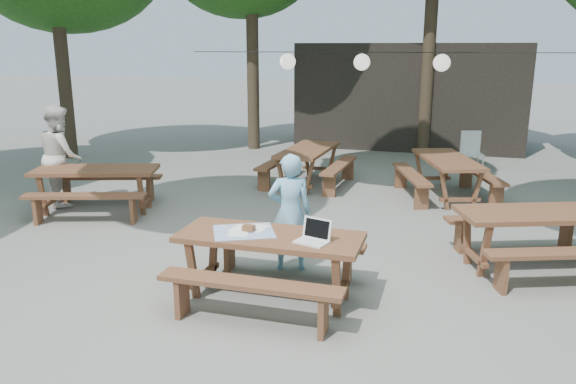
% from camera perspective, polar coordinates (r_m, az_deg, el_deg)
% --- Properties ---
extents(ground, '(80.00, 80.00, 0.00)m').
position_cam_1_polar(ground, '(6.67, 0.29, -9.50)').
color(ground, '#61615C').
rests_on(ground, ground).
extents(pavilion, '(6.00, 3.00, 2.80)m').
position_cam_1_polar(pavilion, '(16.45, 12.35, 9.67)').
color(pavilion, black).
rests_on(pavilion, ground).
extents(main_picnic_table, '(2.00, 1.58, 0.75)m').
position_cam_1_polar(main_picnic_table, '(6.22, -1.83, -7.49)').
color(main_picnic_table, brown).
rests_on(main_picnic_table, ground).
extents(picnic_table_nw, '(2.29, 2.08, 0.75)m').
position_cam_1_polar(picnic_table_nw, '(9.96, -18.82, 0.25)').
color(picnic_table_nw, brown).
rests_on(picnic_table_nw, ground).
extents(picnic_table_ne, '(2.33, 2.14, 0.75)m').
position_cam_1_polar(picnic_table_ne, '(7.70, 24.08, -4.38)').
color(picnic_table_ne, brown).
rests_on(picnic_table_ne, ground).
extents(picnic_table_far_w, '(1.68, 2.04, 0.75)m').
position_cam_1_polar(picnic_table_far_w, '(11.26, 2.02, 2.64)').
color(picnic_table_far_w, brown).
rests_on(picnic_table_far_w, ground).
extents(picnic_table_far_e, '(2.10, 2.30, 0.75)m').
position_cam_1_polar(picnic_table_far_e, '(10.71, 15.76, 1.46)').
color(picnic_table_far_e, brown).
rests_on(picnic_table_far_e, ground).
extents(woman, '(0.63, 0.51, 1.48)m').
position_cam_1_polar(woman, '(6.92, 0.20, -2.09)').
color(woman, '#7ABBDF').
rests_on(woman, ground).
extents(second_person, '(1.07, 1.07, 1.75)m').
position_cam_1_polar(second_person, '(10.59, -22.09, 3.46)').
color(second_person, white).
rests_on(second_person, ground).
extents(plastic_chair, '(0.54, 0.54, 0.90)m').
position_cam_1_polar(plastic_chair, '(13.12, 18.13, 3.05)').
color(plastic_chair, silver).
rests_on(plastic_chair, ground).
extents(laptop, '(0.39, 0.34, 0.24)m').
position_cam_1_polar(laptop, '(5.86, 2.67, -4.48)').
color(laptop, white).
rests_on(laptop, main_picnic_table).
extents(tabletop_clutter, '(0.83, 0.78, 0.08)m').
position_cam_1_polar(tabletop_clutter, '(6.19, -4.42, -3.95)').
color(tabletop_clutter, '#3369B0').
rests_on(tabletop_clutter, main_picnic_table).
extents(paper_lanterns, '(9.00, 0.34, 0.38)m').
position_cam_1_polar(paper_lanterns, '(12.00, 7.58, 12.96)').
color(paper_lanterns, black).
rests_on(paper_lanterns, ground).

